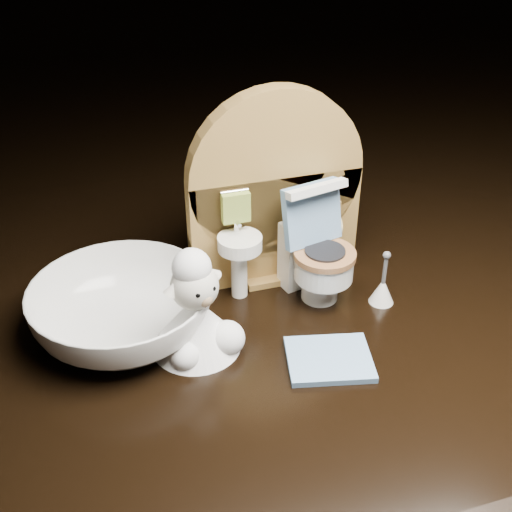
{
  "coord_description": "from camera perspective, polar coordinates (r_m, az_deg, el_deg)",
  "views": [
    {
      "loc": [
        -0.14,
        -0.33,
        0.28
      ],
      "look_at": [
        -0.03,
        0.03,
        0.05
      ],
      "focal_mm": 45.0,
      "sensor_mm": 36.0,
      "label": 1
    }
  ],
  "objects": [
    {
      "name": "plush_lamb",
      "position": [
        0.42,
        -5.3,
        -5.27
      ],
      "size": [
        0.06,
        0.06,
        0.08
      ],
      "rotation": [
        0.0,
        0.0,
        0.35
      ],
      "color": "white",
      "rests_on": "ground"
    },
    {
      "name": "toilet_brush",
      "position": [
        0.48,
        11.17,
        -2.89
      ],
      "size": [
        0.02,
        0.02,
        0.04
      ],
      "color": "white",
      "rests_on": "ground"
    },
    {
      "name": "ceramic_bowl",
      "position": [
        0.44,
        -11.81,
        -4.8
      ],
      "size": [
        0.16,
        0.16,
        0.04
      ],
      "primitive_type": "imported",
      "rotation": [
        0.0,
        0.0,
        -0.43
      ],
      "color": "white",
      "rests_on": "ground"
    },
    {
      "name": "toy_toilet",
      "position": [
        0.47,
        5.29,
        0.06
      ],
      "size": [
        0.05,
        0.06,
        0.09
      ],
      "rotation": [
        0.0,
        0.0,
        0.22
      ],
      "color": "white",
      "rests_on": "ground"
    },
    {
      "name": "backdrop_panel",
      "position": [
        0.47,
        1.63,
        4.97
      ],
      "size": [
        0.13,
        0.05,
        0.15
      ],
      "color": "olive",
      "rests_on": "ground"
    },
    {
      "name": "bath_mat",
      "position": [
        0.43,
        6.52,
        -9.1
      ],
      "size": [
        0.06,
        0.06,
        0.0
      ],
      "primitive_type": "cube",
      "rotation": [
        0.0,
        0.0,
        -0.22
      ],
      "color": "#6D97C2",
      "rests_on": "ground"
    }
  ]
}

